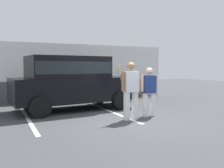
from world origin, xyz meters
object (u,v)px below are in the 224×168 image
(parked_suv, at_px, (71,80))
(tennis_player_woman, at_px, (149,91))
(potted_plant_by_porch, at_px, (117,90))
(tennis_player_man, at_px, (131,90))

(parked_suv, bearing_deg, tennis_player_woman, -54.11)
(parked_suv, distance_m, potted_plant_by_porch, 3.76)
(tennis_player_man, bearing_deg, potted_plant_by_porch, -111.69)
(potted_plant_by_porch, bearing_deg, tennis_player_man, -111.45)
(parked_suv, distance_m, tennis_player_man, 2.79)
(tennis_player_man, relative_size, potted_plant_by_porch, 2.19)
(parked_suv, height_order, tennis_player_man, parked_suv)
(tennis_player_man, distance_m, tennis_player_woman, 0.84)
(parked_suv, xyz_separation_m, tennis_player_man, (1.19, -2.51, -0.21))
(tennis_player_man, xyz_separation_m, tennis_player_woman, (0.81, 0.20, -0.10))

